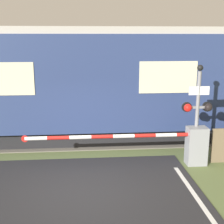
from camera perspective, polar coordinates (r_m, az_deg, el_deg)
The scene contains 5 objects.
ground_plane at distance 8.41m, azimuth -5.15°, elevation -13.59°, with size 80.00×80.00×0.00m, color #5B6B3D.
track_bed at distance 12.39m, azimuth -5.10°, elevation -4.41°, with size 36.00×3.20×0.13m.
train at distance 12.23m, azimuth 8.31°, elevation 5.41°, with size 19.71×3.10×4.17m.
crossing_barrier at distance 9.77m, azimuth 12.81°, elevation -5.76°, with size 5.53×0.44×1.18m.
signal_post at distance 9.74m, azimuth 15.39°, elevation 0.63°, with size 0.93×0.26×3.04m.
Camera 1 is at (0.10, -7.49, 3.82)m, focal length 50.00 mm.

